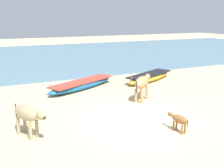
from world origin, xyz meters
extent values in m
plane|color=#CCB789|center=(0.00, 0.00, 0.00)|extent=(80.00, 80.00, 0.00)
cube|color=slate|center=(0.00, 17.11, 0.04)|extent=(60.00, 20.00, 0.08)
ellipsoid|color=#1E669E|center=(-0.42, 4.93, 0.21)|extent=(4.28, 2.76, 0.42)
cube|color=#CC3F33|center=(-0.42, 4.93, 0.39)|extent=(3.81, 2.51, 0.07)
cube|color=olive|center=(-0.71, 4.78, 0.32)|extent=(0.44, 0.70, 0.04)
cylinder|color=olive|center=(-2.21, 4.01, 0.52)|extent=(0.06, 0.06, 0.20)
ellipsoid|color=gold|center=(3.61, 4.93, 0.22)|extent=(3.84, 2.45, 0.44)
cube|color=black|center=(3.61, 4.93, 0.41)|extent=(3.42, 2.23, 0.07)
cube|color=olive|center=(3.35, 4.80, 0.34)|extent=(0.43, 0.74, 0.04)
cylinder|color=olive|center=(2.02, 4.17, 0.54)|extent=(0.06, 0.06, 0.20)
ellipsoid|color=tan|center=(-3.78, 0.29, 0.75)|extent=(0.87, 1.17, 0.48)
ellipsoid|color=tan|center=(-3.46, -0.36, 0.83)|extent=(0.35, 0.42, 0.26)
sphere|color=#2D2119|center=(-3.39, -0.50, 0.80)|extent=(0.13, 0.13, 0.10)
cylinder|color=tan|center=(-3.53, 0.06, 0.27)|extent=(0.11, 0.11, 0.55)
cylinder|color=tan|center=(-3.75, -0.05, 0.27)|extent=(0.11, 0.11, 0.55)
cylinder|color=tan|center=(-3.81, 0.63, 0.27)|extent=(0.11, 0.11, 0.55)
cylinder|color=tan|center=(-4.02, 0.52, 0.27)|extent=(0.11, 0.11, 0.55)
cylinder|color=#2D2119|center=(-4.03, 0.81, 0.70)|extent=(0.04, 0.04, 0.45)
ellipsoid|color=brown|center=(0.64, -1.46, 0.42)|extent=(0.34, 0.65, 0.27)
ellipsoid|color=brown|center=(0.58, -1.05, 0.47)|extent=(0.15, 0.22, 0.15)
sphere|color=#2D2119|center=(0.56, -0.96, 0.45)|extent=(0.06, 0.06, 0.06)
cylinder|color=brown|center=(0.55, -1.29, 0.15)|extent=(0.06, 0.06, 0.31)
cylinder|color=brown|center=(0.68, -1.27, 0.15)|extent=(0.06, 0.06, 0.31)
cylinder|color=brown|center=(0.60, -1.64, 0.15)|extent=(0.06, 0.06, 0.31)
cylinder|color=brown|center=(0.74, -1.62, 0.15)|extent=(0.06, 0.06, 0.31)
cylinder|color=#2D2119|center=(0.69, -1.78, 0.40)|extent=(0.02, 0.02, 0.25)
ellipsoid|color=tan|center=(1.27, 1.93, 0.82)|extent=(1.22, 1.13, 0.52)
ellipsoid|color=tan|center=(1.88, 2.43, 0.90)|extent=(0.45, 0.43, 0.28)
sphere|color=#2D2119|center=(2.01, 2.54, 0.87)|extent=(0.15, 0.15, 0.11)
cylinder|color=tan|center=(1.46, 2.25, 0.30)|extent=(0.12, 0.12, 0.60)
cylinder|color=tan|center=(1.62, 2.05, 0.30)|extent=(0.12, 0.12, 0.60)
cylinder|color=tan|center=(0.92, 1.80, 0.30)|extent=(0.12, 0.12, 0.60)
cylinder|color=tan|center=(1.09, 1.60, 0.30)|extent=(0.12, 0.12, 0.60)
cylinder|color=#2D2119|center=(0.79, 1.52, 0.76)|extent=(0.04, 0.04, 0.49)
camera|label=1|loc=(-4.72, -7.88, 3.59)|focal=43.75mm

